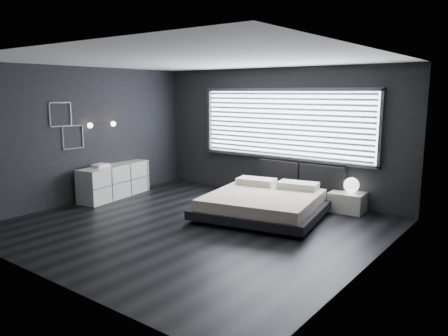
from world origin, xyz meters
The scene contains 12 objects.
room centered at (0.00, 0.00, 1.40)m, with size 6.04×6.00×2.80m.
window centered at (0.20, 2.70, 1.61)m, with size 4.14×0.09×1.52m.
headboard centered at (0.64, 2.64, 0.57)m, with size 1.96×0.16×0.52m.
sconce_near centered at (-2.88, 0.05, 1.60)m, with size 0.18×0.11×0.11m.
sconce_far centered at (-2.88, 0.65, 1.60)m, with size 0.18×0.11×0.11m.
wall_art_upper centered at (-2.98, -0.55, 1.85)m, with size 0.01×0.48×0.48m.
wall_art_lower centered at (-2.98, -0.30, 1.38)m, with size 0.01×0.48×0.48m.
bed centered at (0.64, 1.23, 0.26)m, with size 2.49×2.41×0.55m.
nightstand centered at (1.75, 2.50, 0.19)m, with size 0.65×0.54×0.38m, color beige.
orb_lamp centered at (1.80, 2.54, 0.52)m, with size 0.29×0.29×0.29m, color white.
dresser centered at (-2.78, 0.54, 0.36)m, with size 0.79×1.85×0.72m.
book_stack centered at (-2.78, 0.19, 0.75)m, with size 0.28×0.35×0.07m.
Camera 1 is at (4.80, -5.48, 2.30)m, focal length 35.00 mm.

